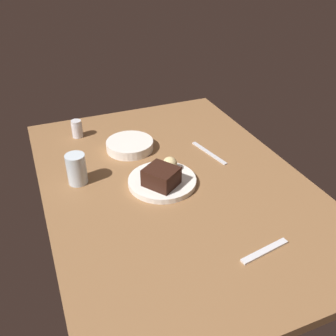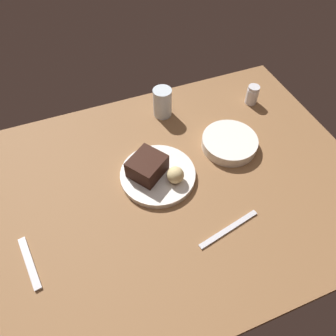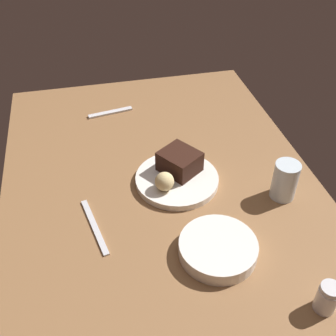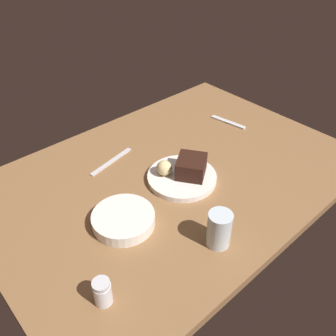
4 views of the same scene
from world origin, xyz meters
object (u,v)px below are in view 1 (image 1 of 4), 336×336
(dessert_plate, at_px, (163,182))
(dessert_spoon, at_px, (265,251))
(side_bowl, at_px, (130,145))
(salt_shaker, at_px, (77,129))
(butter_knife, at_px, (209,153))
(chocolate_cake_slice, at_px, (161,177))
(water_glass, at_px, (77,169))
(bread_roll, at_px, (169,164))

(dessert_plate, distance_m, dessert_spoon, 0.41)
(side_bowl, relative_size, dessert_spoon, 1.18)
(salt_shaker, distance_m, butter_knife, 0.53)
(side_bowl, bearing_deg, dessert_spoon, 14.47)
(chocolate_cake_slice, distance_m, butter_knife, 0.29)
(water_glass, relative_size, dessert_spoon, 0.69)
(dessert_plate, bearing_deg, dessert_spoon, 19.33)
(side_bowl, bearing_deg, dessert_plate, 6.89)
(butter_knife, bearing_deg, bread_roll, 100.11)
(chocolate_cake_slice, bearing_deg, dessert_spoon, 22.35)
(dessert_plate, relative_size, dessert_spoon, 1.49)
(bread_roll, relative_size, salt_shaker, 0.72)
(dessert_plate, height_order, salt_shaker, salt_shaker)
(side_bowl, relative_size, butter_knife, 0.93)
(chocolate_cake_slice, height_order, bread_roll, chocolate_cake_slice)
(bread_roll, distance_m, side_bowl, 0.23)
(bread_roll, height_order, dessert_spoon, bread_roll)
(salt_shaker, height_order, water_glass, water_glass)
(butter_knife, bearing_deg, dessert_plate, 105.33)
(chocolate_cake_slice, bearing_deg, bread_roll, 140.54)
(salt_shaker, distance_m, water_glass, 0.33)
(dessert_spoon, bearing_deg, dessert_plate, 99.92)
(dessert_plate, relative_size, chocolate_cake_slice, 2.29)
(dessert_plate, relative_size, water_glass, 2.16)
(salt_shaker, bearing_deg, water_glass, -10.36)
(dessert_plate, distance_m, butter_knife, 0.26)
(dessert_plate, xyz_separation_m, bread_roll, (-0.04, 0.04, 0.03))
(water_glass, distance_m, side_bowl, 0.27)
(water_glass, bearing_deg, chocolate_cake_slice, 60.03)
(dessert_spoon, bearing_deg, bread_roll, 93.11)
(dessert_plate, height_order, chocolate_cake_slice, chocolate_cake_slice)
(bread_roll, bearing_deg, water_glass, -104.02)
(dessert_plate, bearing_deg, side_bowl, -173.11)
(dessert_plate, xyz_separation_m, chocolate_cake_slice, (0.02, -0.01, 0.04))
(chocolate_cake_slice, xyz_separation_m, water_glass, (-0.14, -0.24, 0.00))
(water_glass, relative_size, butter_knife, 0.54)
(bread_roll, relative_size, butter_knife, 0.26)
(bread_roll, distance_m, dessert_spoon, 0.44)
(salt_shaker, relative_size, side_bowl, 0.39)
(side_bowl, height_order, dessert_spoon, side_bowl)
(dessert_plate, distance_m, water_glass, 0.28)
(water_glass, distance_m, butter_knife, 0.49)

